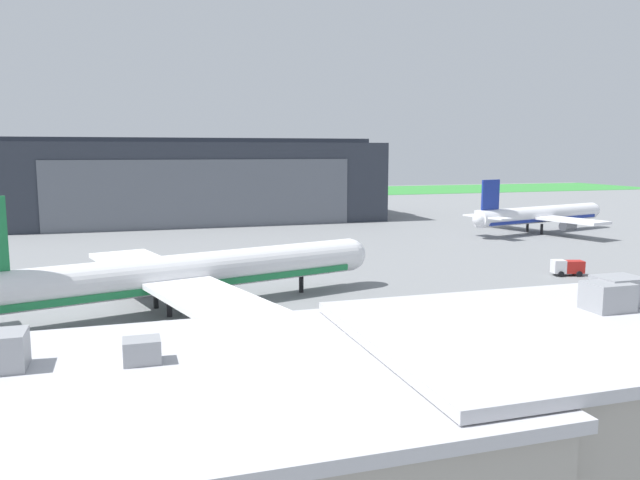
% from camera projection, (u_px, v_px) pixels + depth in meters
% --- Properties ---
extents(ground_plane, '(440.00, 440.00, 0.00)m').
position_uv_depth(ground_plane, '(251.00, 310.00, 67.48)').
color(ground_plane, slate).
extents(grass_field_strip, '(440.00, 56.00, 0.08)m').
position_uv_depth(grass_field_strip, '(158.00, 195.00, 243.75)').
color(grass_field_strip, '#368B3A').
rests_on(grass_field_strip, ground_plane).
extents(maintenance_hangar, '(88.30, 33.89, 20.10)m').
position_uv_depth(maintenance_hangar, '(195.00, 181.00, 153.43)').
color(maintenance_hangar, '#2D333D').
rests_on(maintenance_hangar, ground_plane).
extents(airliner_far_left, '(37.07, 30.57, 11.44)m').
position_uv_depth(airliner_far_left, '(539.00, 215.00, 130.25)').
color(airliner_far_left, white).
rests_on(airliner_far_left, ground_plane).
extents(airliner_near_left, '(47.18, 41.10, 12.94)m').
position_uv_depth(airliner_near_left, '(177.00, 275.00, 66.78)').
color(airliner_near_left, white).
rests_on(airliner_near_left, ground_plane).
extents(fuel_bowser, '(4.50, 2.83, 2.19)m').
position_uv_depth(fuel_bowser, '(567.00, 267.00, 85.76)').
color(fuel_bowser, silver).
rests_on(fuel_bowser, ground_plane).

